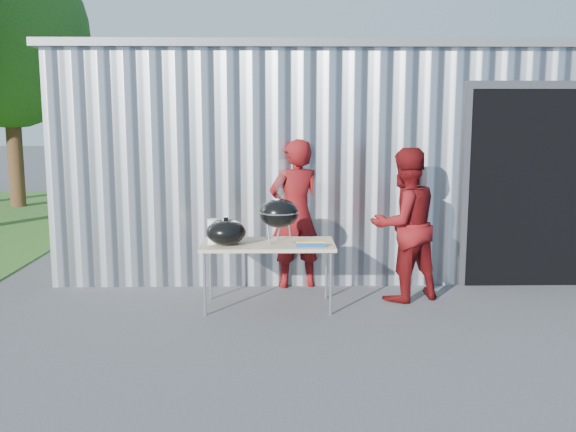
{
  "coord_description": "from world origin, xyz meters",
  "views": [
    {
      "loc": [
        -0.34,
        -6.32,
        2.18
      ],
      "look_at": [
        -0.2,
        0.85,
        1.05
      ],
      "focal_mm": 40.0,
      "sensor_mm": 36.0,
      "label": 1
    }
  ],
  "objects_px": {
    "folding_table": "(268,246)",
    "person_bystander": "(404,225)",
    "kettle_grill": "(279,206)",
    "person_cook": "(296,214)"
  },
  "relations": [
    {
      "from": "folding_table",
      "to": "person_cook",
      "type": "relative_size",
      "value": 0.79
    },
    {
      "from": "person_cook",
      "to": "person_bystander",
      "type": "bearing_deg",
      "value": 140.82
    },
    {
      "from": "folding_table",
      "to": "kettle_grill",
      "type": "distance_m",
      "value": 0.48
    },
    {
      "from": "folding_table",
      "to": "person_bystander",
      "type": "bearing_deg",
      "value": 9.81
    },
    {
      "from": "kettle_grill",
      "to": "person_cook",
      "type": "relative_size",
      "value": 0.5
    },
    {
      "from": "person_bystander",
      "to": "person_cook",
      "type": "bearing_deg",
      "value": -49.95
    },
    {
      "from": "folding_table",
      "to": "person_cook",
      "type": "height_order",
      "value": "person_cook"
    },
    {
      "from": "folding_table",
      "to": "person_bystander",
      "type": "height_order",
      "value": "person_bystander"
    },
    {
      "from": "folding_table",
      "to": "person_cook",
      "type": "distance_m",
      "value": 0.98
    },
    {
      "from": "folding_table",
      "to": "person_bystander",
      "type": "relative_size",
      "value": 0.83
    }
  ]
}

